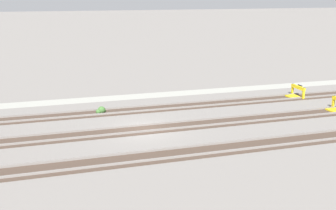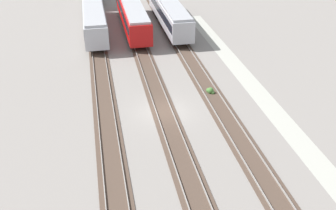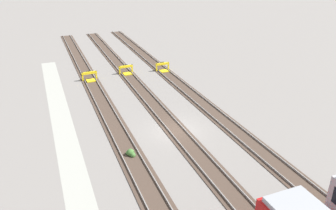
{
  "view_description": "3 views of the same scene",
  "coord_description": "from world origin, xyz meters",
  "px_view_note": "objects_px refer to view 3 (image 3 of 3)",
  "views": [
    {
      "loc": [
        5.97,
        27.6,
        10.09
      ],
      "look_at": [
        -1.93,
        0.0,
        1.8
      ],
      "focal_mm": 42.0,
      "sensor_mm": 36.0,
      "label": 1
    },
    {
      "loc": [
        -29.95,
        5.63,
        18.36
      ],
      "look_at": [
        -1.93,
        0.0,
        1.8
      ],
      "focal_mm": 42.0,
      "sensor_mm": 36.0,
      "label": 2
    },
    {
      "loc": [
        24.93,
        -10.82,
        15.07
      ],
      "look_at": [
        -1.93,
        0.0,
        1.8
      ],
      "focal_mm": 35.0,
      "sensor_mm": 36.0,
      "label": 3
    }
  ],
  "objects_px": {
    "bumper_stop_nearest_track": "(90,77)",
    "weed_clump": "(131,153)",
    "bumper_stop_near_inner_track": "(126,70)",
    "bumper_stop_middle_track": "(163,68)"
  },
  "relations": [
    {
      "from": "bumper_stop_nearest_track",
      "to": "weed_clump",
      "type": "relative_size",
      "value": 2.18
    },
    {
      "from": "weed_clump",
      "to": "bumper_stop_middle_track",
      "type": "bearing_deg",
      "value": 151.82
    },
    {
      "from": "bumper_stop_middle_track",
      "to": "weed_clump",
      "type": "relative_size",
      "value": 2.18
    },
    {
      "from": "bumper_stop_nearest_track",
      "to": "bumper_stop_middle_track",
      "type": "bearing_deg",
      "value": 90.38
    },
    {
      "from": "bumper_stop_nearest_track",
      "to": "weed_clump",
      "type": "xyz_separation_m",
      "value": [
        19.2,
        0.02,
        -0.27
      ]
    },
    {
      "from": "bumper_stop_nearest_track",
      "to": "weed_clump",
      "type": "bearing_deg",
      "value": 0.07
    },
    {
      "from": "weed_clump",
      "to": "bumper_stop_near_inner_track",
      "type": "bearing_deg",
      "value": 165.57
    },
    {
      "from": "bumper_stop_near_inner_track",
      "to": "bumper_stop_middle_track",
      "type": "bearing_deg",
      "value": 81.56
    },
    {
      "from": "bumper_stop_near_inner_track",
      "to": "weed_clump",
      "type": "xyz_separation_m",
      "value": [
        20.03,
        -5.15,
        -0.27
      ]
    },
    {
      "from": "bumper_stop_nearest_track",
      "to": "weed_clump",
      "type": "height_order",
      "value": "bumper_stop_nearest_track"
    }
  ]
}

